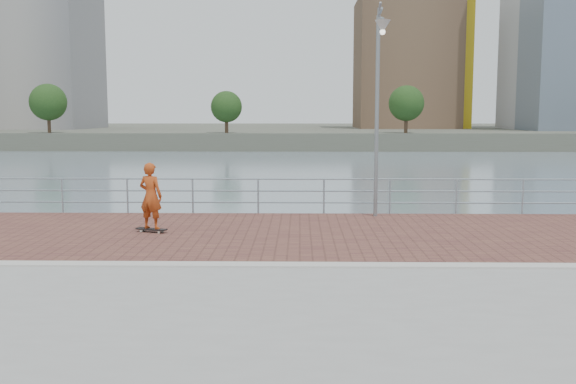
{
  "coord_description": "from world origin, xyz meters",
  "views": [
    {
      "loc": [
        0.28,
        -12.83,
        3.1
      ],
      "look_at": [
        0.0,
        2.0,
        1.3
      ],
      "focal_mm": 40.0,
      "sensor_mm": 36.0,
      "label": 1
    }
  ],
  "objects": [
    {
      "name": "skateboarder",
      "position": [
        -3.62,
        3.7,
        0.98
      ],
      "size": [
        0.74,
        0.6,
        1.75
      ],
      "primitive_type": "imported",
      "rotation": [
        0.0,
        0.0,
        2.82
      ],
      "color": "#AA4016",
      "rests_on": "skateboard"
    },
    {
      "name": "shoreline_trees",
      "position": [
        18.94,
        77.0,
        4.44
      ],
      "size": [
        169.68,
        5.14,
        6.85
      ],
      "color": "#473323",
      "rests_on": "far_shore"
    },
    {
      "name": "far_shore",
      "position": [
        0.0,
        122.5,
        -0.75
      ],
      "size": [
        320.0,
        95.0,
        2.5
      ],
      "primitive_type": "cube",
      "color": "#4C5142",
      "rests_on": "ground"
    },
    {
      "name": "brick_lane",
      "position": [
        0.0,
        3.6,
        0.01
      ],
      "size": [
        40.0,
        6.8,
        0.02
      ],
      "primitive_type": "cube",
      "color": "brown",
      "rests_on": "seawall"
    },
    {
      "name": "skyline",
      "position": [
        31.38,
        104.68,
        22.93
      ],
      "size": [
        233.0,
        41.0,
        56.53
      ],
      "color": "#ADA38E",
      "rests_on": "far_shore"
    },
    {
      "name": "curb",
      "position": [
        0.0,
        0.0,
        0.03
      ],
      "size": [
        40.0,
        0.4,
        0.06
      ],
      "primitive_type": "cube",
      "color": "#B7B5AD",
      "rests_on": "seawall"
    },
    {
      "name": "skateboard",
      "position": [
        -3.62,
        3.7,
        0.1
      ],
      "size": [
        0.87,
        0.47,
        0.1
      ],
      "rotation": [
        0.0,
        0.0,
        -0.33
      ],
      "color": "black",
      "rests_on": "brick_lane"
    },
    {
      "name": "water",
      "position": [
        0.0,
        0.0,
        -2.0
      ],
      "size": [
        400.0,
        400.0,
        0.0
      ],
      "primitive_type": "plane",
      "color": "slate",
      "rests_on": "ground"
    },
    {
      "name": "guardrail",
      "position": [
        0.0,
        7.0,
        0.69
      ],
      "size": [
        39.06,
        0.06,
        1.13
      ],
      "color": "#8C9EA8",
      "rests_on": "brick_lane"
    },
    {
      "name": "street_lamp",
      "position": [
        2.58,
        6.06,
        4.28
      ],
      "size": [
        0.44,
        1.28,
        6.02
      ],
      "color": "gray",
      "rests_on": "brick_lane"
    }
  ]
}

